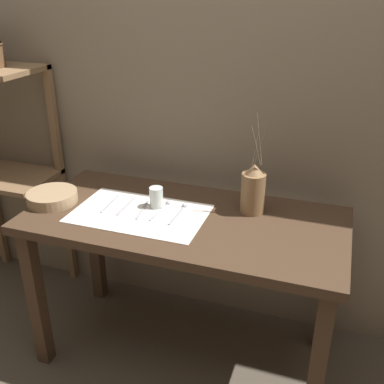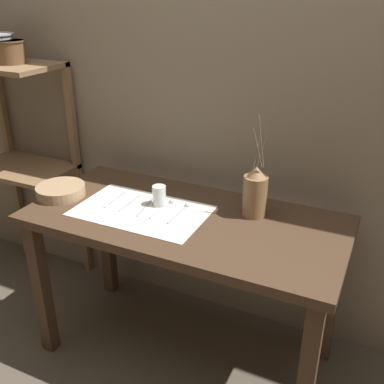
% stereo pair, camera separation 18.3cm
% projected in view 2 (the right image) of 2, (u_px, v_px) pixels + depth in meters
% --- Properties ---
extents(ground_plane, '(12.00, 12.00, 0.00)m').
position_uv_depth(ground_plane, '(185.00, 351.00, 2.21)').
color(ground_plane, brown).
extents(stone_wall_back, '(7.00, 0.06, 2.40)m').
position_uv_depth(stone_wall_back, '(225.00, 90.00, 2.06)').
color(stone_wall_back, '#7A6B56').
rests_on(stone_wall_back, ground_plane).
extents(wooden_table, '(1.35, 0.64, 0.75)m').
position_uv_depth(wooden_table, '(185.00, 238.00, 1.94)').
color(wooden_table, '#422D1E').
rests_on(wooden_table, ground_plane).
extents(wooden_shelf_unit, '(0.54, 0.35, 1.28)m').
position_uv_depth(wooden_shelf_unit, '(22.00, 134.00, 2.46)').
color(wooden_shelf_unit, brown).
rests_on(wooden_shelf_unit, ground_plane).
extents(linen_cloth, '(0.56, 0.35, 0.00)m').
position_uv_depth(linen_cloth, '(142.00, 211.00, 1.94)').
color(linen_cloth, white).
rests_on(linen_cloth, wooden_table).
extents(pitcher_with_flowers, '(0.10, 0.10, 0.43)m').
position_uv_depth(pitcher_with_flowers, '(255.00, 193.00, 1.86)').
color(pitcher_with_flowers, olive).
rests_on(pitcher_with_flowers, wooden_table).
extents(wooden_bowl, '(0.22, 0.22, 0.05)m').
position_uv_depth(wooden_bowl, '(61.00, 191.00, 2.07)').
color(wooden_bowl, '#9E7F5B').
rests_on(wooden_bowl, wooden_table).
extents(glass_tumbler_near, '(0.06, 0.06, 0.09)m').
position_uv_depth(glass_tumbler_near, '(159.00, 196.00, 1.96)').
color(glass_tumbler_near, silver).
rests_on(glass_tumbler_near, wooden_table).
extents(knife_center, '(0.02, 0.18, 0.00)m').
position_uv_depth(knife_center, '(115.00, 200.00, 2.02)').
color(knife_center, '#A8A8AD').
rests_on(knife_center, wooden_table).
extents(fork_inner, '(0.01, 0.18, 0.00)m').
position_uv_depth(fork_inner, '(129.00, 203.00, 1.99)').
color(fork_inner, '#A8A8AD').
rests_on(fork_inner, wooden_table).
extents(fork_outer, '(0.04, 0.18, 0.00)m').
position_uv_depth(fork_outer, '(145.00, 207.00, 1.96)').
color(fork_outer, '#A8A8AD').
rests_on(fork_outer, wooden_table).
extents(spoon_outer, '(0.03, 0.19, 0.02)m').
position_uv_depth(spoon_outer, '(168.00, 205.00, 1.97)').
color(spoon_outer, '#A8A8AD').
rests_on(spoon_outer, wooden_table).
extents(spoon_inner, '(0.02, 0.19, 0.02)m').
position_uv_depth(spoon_inner, '(183.00, 209.00, 1.94)').
color(spoon_inner, '#A8A8AD').
rests_on(spoon_inner, wooden_table).
extents(metal_pot_small, '(0.15, 0.15, 0.11)m').
position_uv_depth(metal_pot_small, '(11.00, 51.00, 2.22)').
color(metal_pot_small, brown).
rests_on(metal_pot_small, wooden_shelf_unit).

